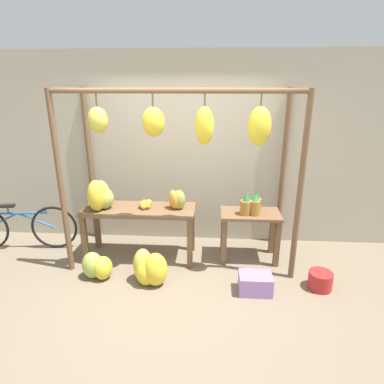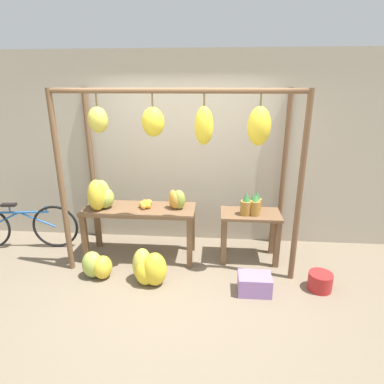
{
  "view_description": "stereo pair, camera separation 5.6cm",
  "coord_description": "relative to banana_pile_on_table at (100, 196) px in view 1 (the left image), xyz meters",
  "views": [
    {
      "loc": [
        0.41,
        -3.16,
        2.33
      ],
      "look_at": [
        0.15,
        0.84,
        0.98
      ],
      "focal_mm": 30.0,
      "sensor_mm": 36.0,
      "label": 1
    },
    {
      "loc": [
        0.47,
        -3.16,
        2.33
      ],
      "look_at": [
        0.15,
        0.84,
        0.98
      ],
      "focal_mm": 30.0,
      "sensor_mm": 36.0,
      "label": 2
    }
  ],
  "objects": [
    {
      "name": "fruit_crate_white",
      "position": [
        2.03,
        -0.69,
        -0.8
      ],
      "size": [
        0.38,
        0.27,
        0.23
      ],
      "color": "#9970B7",
      "rests_on": "ground_plane"
    },
    {
      "name": "papaya_pile",
      "position": [
        1.02,
        0.07,
        -0.05
      ],
      "size": [
        0.26,
        0.22,
        0.27
      ],
      "color": "gold",
      "rests_on": "display_table_main"
    },
    {
      "name": "pineapple_cluster",
      "position": [
        2.04,
        0.08,
        -0.1
      ],
      "size": [
        0.3,
        0.32,
        0.31
      ],
      "color": "#A3702D",
      "rests_on": "display_table_side"
    },
    {
      "name": "ground_plane",
      "position": [
        1.09,
        -0.79,
        -0.92
      ],
      "size": [
        20.0,
        20.0,
        0.0
      ],
      "primitive_type": "plane",
      "color": "#756651"
    },
    {
      "name": "shop_wall_back",
      "position": [
        1.09,
        0.73,
        0.48
      ],
      "size": [
        8.0,
        0.08,
        2.8
      ],
      "color": "#B2A893",
      "rests_on": "ground_plane"
    },
    {
      "name": "display_table_side",
      "position": [
        2.03,
        0.1,
        -0.4
      ],
      "size": [
        0.8,
        0.47,
        0.69
      ],
      "color": "brown",
      "rests_on": "ground_plane"
    },
    {
      "name": "stall_awning",
      "position": [
        1.17,
        -0.17,
        0.77
      ],
      "size": [
        2.94,
        1.13,
        2.3
      ],
      "color": "brown",
      "rests_on": "ground_plane"
    },
    {
      "name": "blue_bucket",
      "position": [
        2.82,
        -0.56,
        -0.81
      ],
      "size": [
        0.28,
        0.28,
        0.21
      ],
      "color": "#AD2323",
      "rests_on": "ground_plane"
    },
    {
      "name": "display_table_main",
      "position": [
        0.52,
        0.05,
        -0.3
      ],
      "size": [
        1.52,
        0.58,
        0.73
      ],
      "color": "brown",
      "rests_on": "ground_plane"
    },
    {
      "name": "banana_pile_ground_right",
      "position": [
        0.75,
        -0.6,
        -0.71
      ],
      "size": [
        0.49,
        0.4,
        0.44
      ],
      "color": "yellow",
      "rests_on": "ground_plane"
    },
    {
      "name": "banana_pile_on_table",
      "position": [
        0.0,
        0.0,
        0.0
      ],
      "size": [
        0.43,
        0.42,
        0.42
      ],
      "color": "#9EB247",
      "rests_on": "display_table_main"
    },
    {
      "name": "orange_pile",
      "position": [
        0.59,
        0.09,
        -0.14
      ],
      "size": [
        0.17,
        0.23,
        0.09
      ],
      "color": "orange",
      "rests_on": "display_table_main"
    },
    {
      "name": "parked_bicycle",
      "position": [
        -1.3,
        0.16,
        -0.57
      ],
      "size": [
        1.64,
        0.23,
        0.71
      ],
      "color": "black",
      "rests_on": "ground_plane"
    },
    {
      "name": "banana_pile_ground_left",
      "position": [
        0.08,
        -0.52,
        -0.75
      ],
      "size": [
        0.46,
        0.34,
        0.35
      ],
      "color": "gold",
      "rests_on": "ground_plane"
    }
  ]
}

